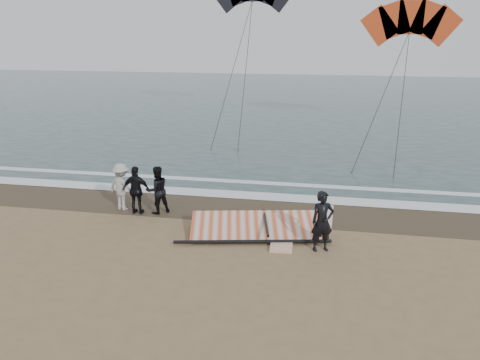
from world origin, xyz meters
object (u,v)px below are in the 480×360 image
object	(u,v)px
man_main	(322,221)
board_cream	(324,217)
sail_rig	(255,227)
board_white	(282,235)

from	to	relation	value
man_main	board_cream	size ratio (longest dim) A/B	0.84
sail_rig	board_cream	bearing A→B (deg)	36.93
board_white	board_cream	distance (m)	2.24
man_main	board_cream	world-z (taller)	man_main
man_main	board_white	bearing A→B (deg)	128.34
board_white	sail_rig	distance (m)	0.94
board_cream	board_white	bearing A→B (deg)	-123.51
man_main	sail_rig	world-z (taller)	man_main
sail_rig	board_white	bearing A→B (deg)	-9.11
man_main	sail_rig	xyz separation A→B (m)	(-2.15, 0.90, -0.74)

